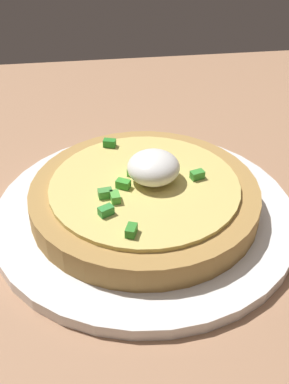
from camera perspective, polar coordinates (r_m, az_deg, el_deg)
The scene contains 3 objects.
dining_table at distance 54.80cm, azimuth -3.09°, elevation 0.12°, with size 125.50×72.76×2.81cm, color #A37757.
plate at distance 48.33cm, azimuth 0.00°, elevation -2.49°, with size 29.51×29.51×1.21cm, color white.
pizza at distance 47.03cm, azimuth 0.04°, elevation -0.41°, with size 22.08×22.08×5.84cm.
Camera 1 is at (-3.03, -44.21, 33.65)cm, focal length 45.60 mm.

